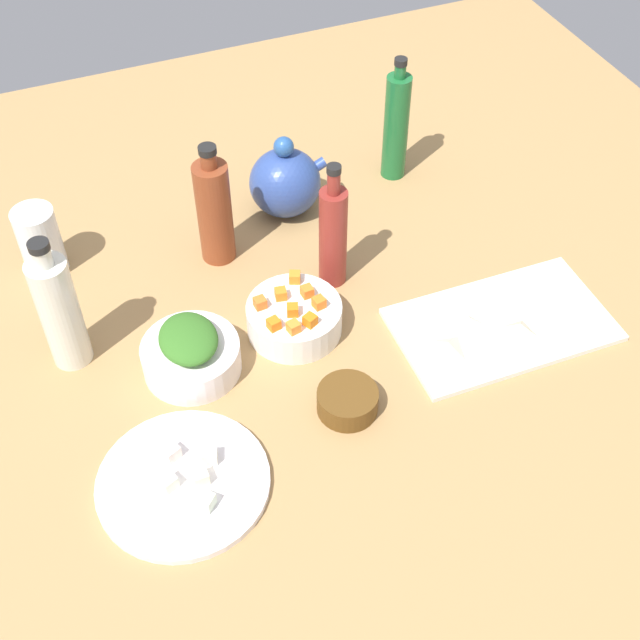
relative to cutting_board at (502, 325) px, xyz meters
The scene contains 30 objects.
tabletop 30.23cm from the cutting_board, 163.88° to the left, with size 190.00×190.00×3.00cm, color #A37D4C.
cutting_board is the anchor object (origin of this frame).
plate_tofu 57.85cm from the cutting_board, behind, with size 24.52×24.52×1.20cm, color white.
bowl_greens 50.89cm from the cutting_board, 167.96° to the left, with size 15.39×15.39×5.24cm, color white.
bowl_carrots 34.24cm from the cutting_board, 158.82° to the left, with size 15.53×15.53×5.40cm, color white.
bowl_small_side 30.95cm from the cutting_board, 168.92° to the right, with size 9.29×9.29×3.86cm, color #5A3A15.
teapot 47.68cm from the cutting_board, 118.11° to the left, with size 14.95×12.77×16.19cm.
bottle_0 45.66cm from the cutting_board, 88.37° to the left, with size 4.77×4.77×25.09cm.
bottle_1 70.42cm from the cutting_board, 163.17° to the left, with size 6.22×6.22×24.27cm.
bottle_2 31.58cm from the cutting_board, 135.51° to the left, with size 4.72×4.72×24.07cm.
bottle_3 52.07cm from the cutting_board, 137.72° to the left, with size 6.06×6.06×23.28cm.
drinking_glass_0 79.38cm from the cutting_board, 147.62° to the left, with size 7.22×7.22×12.77cm, color white.
carrot_cube_0 32.39cm from the cutting_board, 165.89° to the left, with size 1.80×1.80×1.80cm, color orange.
carrot_cube_1 39.99cm from the cutting_board, 158.75° to the left, with size 1.80×1.80×1.80cm, color orange.
carrot_cube_2 32.61cm from the cutting_board, 154.31° to the left, with size 1.80×1.80×1.80cm, color orange.
carrot_cube_3 36.81cm from the cutting_board, 155.64° to the left, with size 1.80×1.80×1.80cm, color orange.
carrot_cube_4 35.10cm from the cutting_board, 167.66° to the left, with size 1.80×1.80×1.80cm, color orange.
carrot_cube_5 30.72cm from the cutting_board, 158.93° to the left, with size 1.80×1.80×1.80cm, color orange.
carrot_cube_6 34.88cm from the cutting_board, 161.56° to the left, with size 1.80×1.80×1.80cm, color orange.
carrot_cube_7 35.03cm from the cutting_board, 149.11° to the left, with size 1.80×1.80×1.80cm, color orange.
carrot_cube_8 38.01cm from the cutting_board, 165.84° to the left, with size 1.80×1.80×1.80cm, color orange.
chopped_greens_mound 51.25cm from the cutting_board, 167.96° to the left, with size 11.10×8.96×3.46cm, color #346A23.
tofu_cube_0 55.79cm from the cutting_board, 168.96° to the right, with size 2.20×2.20×2.20cm, color #F4F1CA.
tofu_cube_1 59.91cm from the cutting_board, behind, with size 2.20×2.20×2.20cm, color silver.
tofu_cube_2 57.11cm from the cutting_board, 165.06° to the right, with size 2.20×2.20×2.20cm, color white.
tofu_cube_3 53.10cm from the cutting_board, behind, with size 2.20×2.20×2.20cm, color white.
tofu_cube_4 57.63cm from the cutting_board, behind, with size 2.20×2.20×2.20cm, color white.
dumpling_0 3.79cm from the cutting_board, 70.56° to the right, with size 5.18×4.68×2.40cm, color beige.
dumpling_1 5.79cm from the cutting_board, 167.97° to the left, with size 4.43×4.09×2.06cm, color beige.
dumpling_2 11.77cm from the cutting_board, 169.85° to the right, with size 5.54×5.13×2.15cm, color beige.
Camera 1 is at (-35.00, -85.79, 106.52)cm, focal length 47.97 mm.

